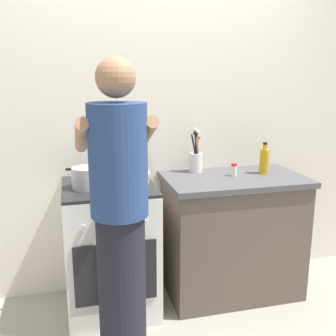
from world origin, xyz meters
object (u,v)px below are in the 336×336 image
mixing_bowl (128,177)px  pot (87,178)px  utensil_crock (196,158)px  spice_bottle (234,170)px  oil_bottle (264,161)px  stove_range (111,248)px  person (120,221)px

mixing_bowl → pot: bearing=-166.7°
utensil_crock → spice_bottle: bearing=-39.0°
spice_bottle → oil_bottle: (0.24, 0.02, 0.05)m
pot → mixing_bowl: pot is taller
pot → oil_bottle: oil_bottle is taller
stove_range → oil_bottle: (1.15, 0.04, 0.55)m
pot → person: size_ratio=0.15×
stove_range → oil_bottle: bearing=2.1°
stove_range → mixing_bowl: 0.51m
oil_bottle → stove_range: bearing=-177.9°
spice_bottle → pot: bearing=-176.9°
oil_bottle → person: size_ratio=0.14×
spice_bottle → mixing_bowl: bearing=179.3°
pot → oil_bottle: size_ratio=1.10×
stove_range → spice_bottle: bearing=1.6°
pot → utensil_crock: 0.85m
pot → spice_bottle: pot is taller
stove_range → utensil_crock: size_ratio=2.73×
mixing_bowl → spice_bottle: bearing=-0.7°
spice_bottle → oil_bottle: bearing=3.8°
pot → mixing_bowl: 0.29m
stove_range → person: (0.00, -0.57, 0.41)m
mixing_bowl → oil_bottle: (1.01, 0.01, 0.06)m
mixing_bowl → spice_bottle: (0.76, -0.01, 0.00)m
stove_range → mixing_bowl: mixing_bowl is taller
spice_bottle → oil_bottle: 0.25m
stove_range → spice_bottle: 1.03m
spice_bottle → utensil_crock: bearing=141.0°
mixing_bowl → utensil_crock: size_ratio=0.90×
pot → utensil_crock: (0.82, 0.24, 0.03)m
stove_range → person: size_ratio=0.53×
pot → spice_bottle: (1.04, 0.06, -0.02)m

